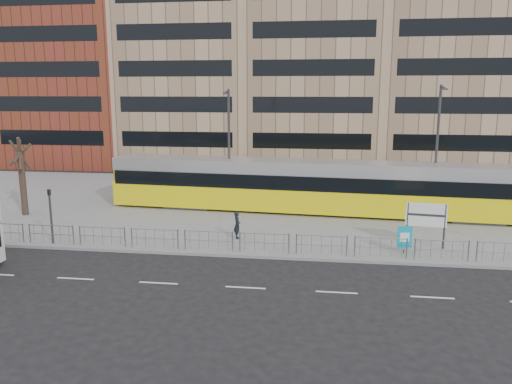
# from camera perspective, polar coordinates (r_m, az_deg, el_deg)

# --- Properties ---
(ground) EXTENTS (120.00, 120.00, 0.00)m
(ground) POSITION_cam_1_polar(r_m,az_deg,el_deg) (26.54, -4.17, -7.37)
(ground) COLOR black
(ground) RESTS_ON ground
(plaza) EXTENTS (64.00, 24.00, 0.15)m
(plaza) POSITION_cam_1_polar(r_m,az_deg,el_deg) (37.90, -0.44, -1.46)
(plaza) COLOR slate
(plaza) RESTS_ON ground
(kerb) EXTENTS (64.00, 0.25, 0.17)m
(kerb) POSITION_cam_1_polar(r_m,az_deg,el_deg) (26.56, -4.15, -7.18)
(kerb) COLOR gray
(kerb) RESTS_ON ground
(building_row) EXTENTS (70.40, 18.40, 31.20)m
(building_row) POSITION_cam_1_polar(r_m,az_deg,el_deg) (59.11, 4.27, 15.67)
(building_row) COLOR maroon
(building_row) RESTS_ON ground
(pedestrian_barrier) EXTENTS (32.07, 0.07, 1.10)m
(pedestrian_barrier) POSITION_cam_1_polar(r_m,az_deg,el_deg) (26.39, 0.30, -5.21)
(pedestrian_barrier) COLOR gray
(pedestrian_barrier) RESTS_ON plaza
(road_markings) EXTENTS (62.00, 0.12, 0.01)m
(road_markings) POSITION_cam_1_polar(r_m,az_deg,el_deg) (22.68, -3.76, -10.71)
(road_markings) COLOR white
(road_markings) RESTS_ON ground
(tram) EXTENTS (30.94, 5.22, 3.63)m
(tram) POSITION_cam_1_polar(r_m,az_deg,el_deg) (35.11, 7.93, 0.55)
(tram) COLOR yellow
(tram) RESTS_ON plaza
(station_sign) EXTENTS (2.14, 0.38, 2.47)m
(station_sign) POSITION_cam_1_polar(r_m,az_deg,el_deg) (28.57, 18.88, -2.72)
(station_sign) COLOR #2D2D30
(station_sign) RESTS_ON plaza
(ad_panel) EXTENTS (0.78, 0.21, 1.48)m
(ad_panel) POSITION_cam_1_polar(r_m,az_deg,el_deg) (27.40, 16.62, -5.01)
(ad_panel) COLOR #2D2D30
(ad_panel) RESTS_ON plaza
(pedestrian) EXTENTS (0.55, 0.68, 1.61)m
(pedestrian) POSITION_cam_1_polar(r_m,az_deg,el_deg) (28.90, -2.17, -3.79)
(pedestrian) COLOR black
(pedestrian) RESTS_ON plaza
(traffic_light_west) EXTENTS (0.18, 0.21, 3.10)m
(traffic_light_west) POSITION_cam_1_polar(r_m,az_deg,el_deg) (29.92, -22.44, -1.83)
(traffic_light_west) COLOR #2D2D30
(traffic_light_west) RESTS_ON plaza
(lamp_post_west) EXTENTS (0.45, 1.04, 8.55)m
(lamp_post_west) POSITION_cam_1_polar(r_m,az_deg,el_deg) (35.67, -3.12, 5.41)
(lamp_post_west) COLOR #2D2D30
(lamp_post_west) RESTS_ON plaza
(lamp_post_east) EXTENTS (0.45, 1.04, 8.83)m
(lamp_post_east) POSITION_cam_1_polar(r_m,az_deg,el_deg) (35.65, 19.98, 4.96)
(lamp_post_east) COLOR #2D2D30
(lamp_post_east) RESTS_ON plaza
(bare_tree) EXTENTS (3.84, 3.84, 7.27)m
(bare_tree) POSITION_cam_1_polar(r_m,az_deg,el_deg) (37.27, -25.53, 5.87)
(bare_tree) COLOR #2D2119
(bare_tree) RESTS_ON plaza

